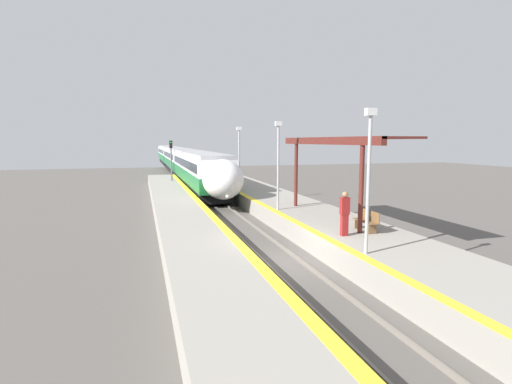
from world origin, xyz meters
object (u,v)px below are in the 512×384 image
object	(u,v)px
railway_signal	(171,160)
lamppost_near	(369,171)
person_waiting	(345,213)
train	(179,159)
lamppost_far	(239,154)
lamppost_mid	(278,159)
platform_bench	(367,220)

from	to	relation	value
railway_signal	lamppost_near	size ratio (longest dim) A/B	0.98
person_waiting	lamppost_near	bearing A→B (deg)	-102.12
train	lamppost_far	distance (m)	28.92
person_waiting	railway_signal	world-z (taller)	railway_signal
railway_signal	lamppost_near	distance (m)	27.85
lamppost_mid	lamppost_far	world-z (taller)	same
person_waiting	lamppost_mid	world-z (taller)	lamppost_mid
person_waiting	train	bearing A→B (deg)	93.37
lamppost_mid	lamppost_near	bearing A→B (deg)	-90.00
train	railway_signal	distance (m)	19.81
lamppost_near	lamppost_mid	xyz separation A→B (m)	(0.00, 9.16, 0.00)
lamppost_near	train	bearing A→B (deg)	92.53
railway_signal	lamppost_mid	size ratio (longest dim) A/B	0.98
railway_signal	platform_bench	bearing A→B (deg)	-75.35
platform_bench	lamppost_near	xyz separation A→B (m)	(-1.89, -3.03, 2.36)
platform_bench	person_waiting	size ratio (longest dim) A/B	0.82
railway_signal	lamppost_mid	bearing A→B (deg)	-76.20
lamppost_near	lamppost_mid	distance (m)	9.16
lamppost_far	railway_signal	bearing A→B (deg)	116.17
train	platform_bench	size ratio (longest dim) A/B	46.84
railway_signal	lamppost_far	xyz separation A→B (m)	(4.50, -9.15, 0.86)
railway_signal	lamppost_far	world-z (taller)	lamppost_far
train	railway_signal	bearing A→B (deg)	-97.02
railway_signal	lamppost_mid	world-z (taller)	lamppost_mid
lamppost_mid	platform_bench	bearing A→B (deg)	-72.86
person_waiting	lamppost_far	bearing A→B (deg)	91.98
railway_signal	lamppost_near	world-z (taller)	lamppost_near
railway_signal	train	bearing A→B (deg)	82.98
platform_bench	person_waiting	bearing A→B (deg)	-159.91
railway_signal	lamppost_near	bearing A→B (deg)	-80.70
platform_bench	lamppost_mid	distance (m)	6.83
train	lamppost_near	xyz separation A→B (m)	(2.08, -47.11, 1.62)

